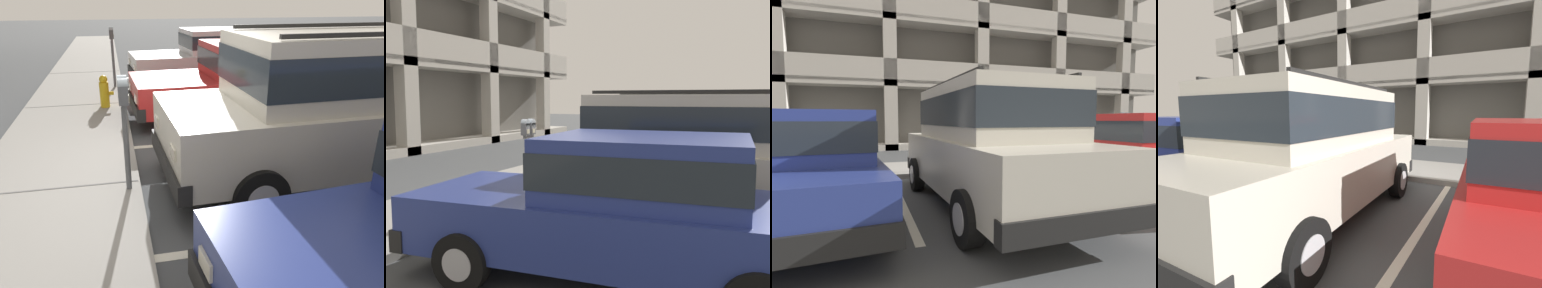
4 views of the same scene
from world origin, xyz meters
TOP-DOWN VIEW (x-y plane):
  - ground_plane at (0.00, 0.00)m, footprint 80.00×80.00m
  - sidewalk at (0.00, 1.30)m, footprint 40.00×2.20m
  - parking_stall_lines at (1.48, -1.40)m, footprint 11.92×4.80m
  - silver_suv at (-0.13, -2.49)m, footprint 2.13×4.84m
  - red_sedan at (-2.76, -2.44)m, footprint 2.10×4.61m
  - dark_hatchback at (2.83, -2.23)m, footprint 1.97×4.55m
  - blue_coupe at (6.12, -2.41)m, footprint 2.05×4.59m
  - parking_meter_near at (-0.18, 0.35)m, footprint 0.35×0.12m
  - parking_meter_far at (5.72, 0.40)m, footprint 0.35×0.12m
  - fire_hydrant at (3.72, 0.65)m, footprint 0.30×0.30m

SIDE VIEW (x-z plane):
  - ground_plane at x=0.00m, z-range -0.10..0.00m
  - parking_stall_lines at x=1.48m, z-range 0.00..0.01m
  - sidewalk at x=0.00m, z-range 0.00..0.12m
  - fire_hydrant at x=3.72m, z-range 0.11..0.81m
  - red_sedan at x=-2.76m, z-range 0.05..1.59m
  - dark_hatchback at x=2.83m, z-range 0.05..1.59m
  - blue_coupe at x=6.12m, z-range 0.05..1.59m
  - silver_suv at x=-0.13m, z-range 0.07..2.11m
  - parking_meter_near at x=-0.18m, z-range 0.47..1.89m
  - parking_meter_far at x=5.72m, z-range 0.50..2.05m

